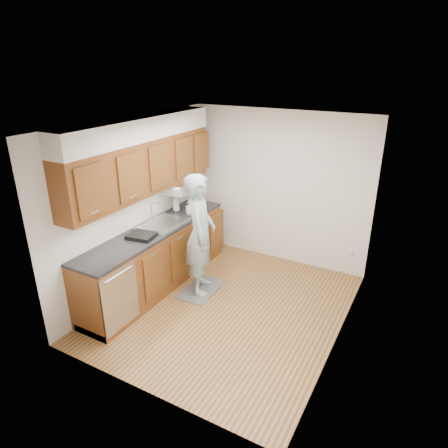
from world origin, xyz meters
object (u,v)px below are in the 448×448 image
object	(u,v)px
dish_rack	(141,236)
soap_bottle_a	(176,202)
steel_can	(193,214)
soap_bottle_b	(189,208)
person	(200,227)

from	to	relation	value
dish_rack	soap_bottle_a	bearing A→B (deg)	90.00
soap_bottle_a	dish_rack	distance (m)	1.12
soap_bottle_a	dish_rack	size ratio (longest dim) A/B	0.79
steel_can	dish_rack	distance (m)	0.99
soap_bottle_b	steel_can	xyz separation A→B (m)	(0.14, -0.11, -0.03)
soap_bottle_b	dish_rack	bearing A→B (deg)	-94.04
steel_can	dish_rack	bearing A→B (deg)	-102.52
soap_bottle_b	steel_can	size ratio (longest dim) A/B	1.50
person	soap_bottle_b	distance (m)	0.75
person	steel_can	distance (m)	0.57
person	steel_can	bearing A→B (deg)	15.40
person	dish_rack	world-z (taller)	person
soap_bottle_b	dish_rack	size ratio (longest dim) A/B	0.56
person	soap_bottle_b	bearing A→B (deg)	17.16
soap_bottle_a	soap_bottle_b	world-z (taller)	soap_bottle_a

